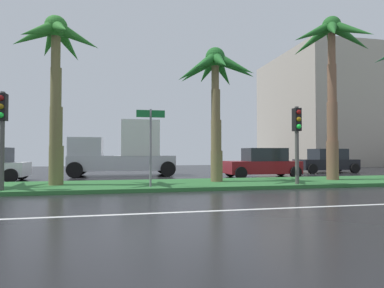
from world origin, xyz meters
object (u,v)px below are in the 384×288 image
(traffic_signal_median_left, at_px, (2,122))
(box_truck_lead, at_px, (124,151))
(street_name_sign, at_px, (151,137))
(traffic_signal_median_right, at_px, (297,131))
(palm_tree_centre_right, at_px, (332,54))
(car_in_traffic_third, at_px, (326,161))
(palm_tree_centre_left, at_px, (56,57))
(car_in_traffic_second, at_px, (263,163))
(palm_tree_centre, at_px, (215,77))

(traffic_signal_median_left, distance_m, box_truck_lead, 9.27)
(traffic_signal_median_left, relative_size, box_truck_lead, 0.54)
(traffic_signal_median_left, relative_size, street_name_sign, 1.16)
(traffic_signal_median_right, xyz_separation_m, street_name_sign, (-6.09, 0.22, -0.31))
(traffic_signal_median_right, bearing_deg, palm_tree_centre_right, 31.42)
(car_in_traffic_third, bearing_deg, palm_tree_centre_right, 57.47)
(palm_tree_centre_left, xyz_separation_m, car_in_traffic_second, (10.75, 3.74, -4.56))
(car_in_traffic_third, bearing_deg, box_truck_lead, 0.07)
(street_name_sign, bearing_deg, car_in_traffic_third, 31.72)
(palm_tree_centre_right, relative_size, traffic_signal_median_left, 2.33)
(car_in_traffic_second, distance_m, car_in_traffic_third, 6.99)
(car_in_traffic_second, bearing_deg, box_truck_lead, -20.65)
(palm_tree_centre, bearing_deg, street_name_sign, -151.33)
(traffic_signal_median_right, distance_m, car_in_traffic_third, 11.20)
(palm_tree_centre_right, distance_m, box_truck_lead, 12.96)
(street_name_sign, height_order, car_in_traffic_second, street_name_sign)
(palm_tree_centre_right, bearing_deg, car_in_traffic_second, 120.09)
(traffic_signal_median_right, height_order, street_name_sign, traffic_signal_median_right)
(palm_tree_centre_right, height_order, car_in_traffic_third, palm_tree_centre_right)
(palm_tree_centre_right, height_order, car_in_traffic_second, palm_tree_centre_right)
(palm_tree_centre, height_order, box_truck_lead, palm_tree_centre)
(car_in_traffic_second, bearing_deg, street_name_sign, 36.57)
(street_name_sign, relative_size, car_in_traffic_third, 0.70)
(street_name_sign, relative_size, box_truck_lead, 0.47)
(traffic_signal_median_right, distance_m, box_truck_lead, 11.04)
(car_in_traffic_second, bearing_deg, car_in_traffic_third, -154.32)
(palm_tree_centre_left, bearing_deg, car_in_traffic_third, 21.65)
(palm_tree_centre_right, xyz_separation_m, traffic_signal_median_left, (-14.29, -1.59, -3.80))
(traffic_signal_median_left, height_order, box_truck_lead, traffic_signal_median_left)
(palm_tree_centre_right, distance_m, car_in_traffic_second, 6.90)
(palm_tree_centre_right, xyz_separation_m, street_name_sign, (-9.07, -1.60, -4.27))
(palm_tree_centre_left, xyz_separation_m, traffic_signal_median_right, (9.85, -1.67, -3.00))
(box_truck_lead, height_order, car_in_traffic_third, box_truck_lead)
(palm_tree_centre_left, distance_m, palm_tree_centre_right, 12.87)
(traffic_signal_median_right, relative_size, car_in_traffic_second, 0.76)
(box_truck_lead, relative_size, car_in_traffic_third, 1.49)
(palm_tree_centre, relative_size, box_truck_lead, 0.96)
(car_in_traffic_second, height_order, car_in_traffic_third, same)
(car_in_traffic_third, bearing_deg, palm_tree_centre_left, 21.65)
(palm_tree_centre, height_order, street_name_sign, palm_tree_centre)
(palm_tree_centre_right, relative_size, car_in_traffic_second, 1.89)
(palm_tree_centre_left, relative_size, traffic_signal_median_left, 1.99)
(palm_tree_centre, xyz_separation_m, traffic_signal_median_right, (3.01, -1.91, -2.57))
(palm_tree_centre_right, relative_size, street_name_sign, 2.70)
(street_name_sign, bearing_deg, palm_tree_centre_left, 158.96)
(traffic_signal_median_left, height_order, car_in_traffic_third, traffic_signal_median_left)
(box_truck_lead, height_order, car_in_traffic_second, box_truck_lead)
(palm_tree_centre, relative_size, traffic_signal_median_right, 1.89)
(palm_tree_centre, distance_m, palm_tree_centre_right, 6.15)
(car_in_traffic_third, bearing_deg, car_in_traffic_second, 25.68)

